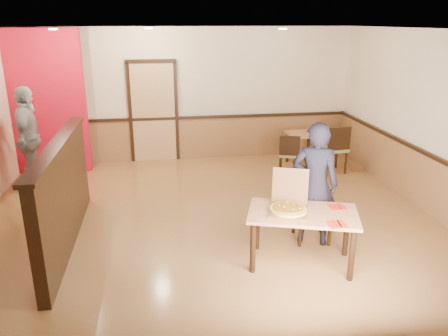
# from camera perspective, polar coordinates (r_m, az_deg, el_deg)

# --- Properties ---
(floor) EXTENTS (7.00, 7.00, 0.00)m
(floor) POSITION_cam_1_polar(r_m,az_deg,el_deg) (6.55, -1.59, -7.67)
(floor) COLOR #A77240
(floor) RESTS_ON ground
(ceiling) EXTENTS (7.00, 7.00, 0.00)m
(ceiling) POSITION_cam_1_polar(r_m,az_deg,el_deg) (5.87, -1.85, 17.62)
(ceiling) COLOR black
(ceiling) RESTS_ON wall_back
(wall_back) EXTENTS (7.00, 0.00, 7.00)m
(wall_back) POSITION_cam_1_polar(r_m,az_deg,el_deg) (9.48, -4.38, 9.49)
(wall_back) COLOR beige
(wall_back) RESTS_ON floor
(wall_right) EXTENTS (0.00, 7.00, 7.00)m
(wall_right) POSITION_cam_1_polar(r_m,az_deg,el_deg) (7.35, 26.59, 4.86)
(wall_right) COLOR beige
(wall_right) RESTS_ON floor
(wainscot_back) EXTENTS (7.00, 0.04, 0.90)m
(wainscot_back) POSITION_cam_1_polar(r_m,az_deg,el_deg) (9.65, -4.23, 3.88)
(wainscot_back) COLOR brown
(wainscot_back) RESTS_ON floor
(chair_rail_back) EXTENTS (7.00, 0.06, 0.06)m
(chair_rail_back) POSITION_cam_1_polar(r_m,az_deg,el_deg) (9.52, -4.29, 6.59)
(chair_rail_back) COLOR black
(chair_rail_back) RESTS_ON wall_back
(wainscot_right) EXTENTS (0.04, 7.00, 0.90)m
(wainscot_right) POSITION_cam_1_polar(r_m,az_deg,el_deg) (7.59, 25.37, -2.10)
(wainscot_right) COLOR brown
(wainscot_right) RESTS_ON floor
(chair_rail_right) EXTENTS (0.06, 7.00, 0.06)m
(chair_rail_right) POSITION_cam_1_polar(r_m,az_deg,el_deg) (7.44, 25.74, 1.28)
(chair_rail_right) COLOR black
(chair_rail_right) RESTS_ON wall_right
(back_door) EXTENTS (0.90, 0.06, 2.10)m
(back_door) POSITION_cam_1_polar(r_m,az_deg,el_deg) (9.47, -9.18, 7.15)
(back_door) COLOR tan
(back_door) RESTS_ON wall_back
(booth_partition) EXTENTS (0.20, 3.10, 1.44)m
(booth_partition) POSITION_cam_1_polar(r_m,az_deg,el_deg) (6.17, -20.20, -3.15)
(booth_partition) COLOR black
(booth_partition) RESTS_ON floor
(red_accent_panel) EXTENTS (1.60, 0.20, 2.78)m
(red_accent_panel) POSITION_cam_1_polar(r_m,az_deg,el_deg) (9.22, -22.57, 7.86)
(red_accent_panel) COLOR red
(red_accent_panel) RESTS_ON floor
(spot_a) EXTENTS (0.14, 0.14, 0.02)m
(spot_a) POSITION_cam_1_polar(r_m,az_deg,el_deg) (7.79, -21.42, 16.53)
(spot_a) COLOR beige
(spot_a) RESTS_ON ceiling
(spot_b) EXTENTS (0.14, 0.14, 0.02)m
(spot_b) POSITION_cam_1_polar(r_m,az_deg,el_deg) (8.33, -9.81, 17.56)
(spot_b) COLOR beige
(spot_b) RESTS_ON ceiling
(spot_c) EXTENTS (0.14, 0.14, 0.02)m
(spot_c) POSITION_cam_1_polar(r_m,az_deg,el_deg) (7.63, 7.70, 17.57)
(spot_c) COLOR beige
(spot_c) RESTS_ON ceiling
(main_table) EXTENTS (1.48, 1.11, 0.70)m
(main_table) POSITION_cam_1_polar(r_m,az_deg,el_deg) (5.46, 10.22, -6.72)
(main_table) COLOR tan
(main_table) RESTS_ON floor
(diner_chair) EXTENTS (0.53, 0.53, 0.99)m
(diner_chair) POSITION_cam_1_polar(r_m,az_deg,el_deg) (6.17, 11.36, -4.28)
(diner_chair) COLOR olive
(diner_chair) RESTS_ON floor
(side_chair_left) EXTENTS (0.52, 0.52, 0.83)m
(side_chair_left) POSITION_cam_1_polar(r_m,az_deg,el_deg) (8.65, 8.55, 1.99)
(side_chair_left) COLOR olive
(side_chair_left) RESTS_ON floor
(side_chair_right) EXTENTS (0.52, 0.52, 0.97)m
(side_chair_right) POSITION_cam_1_polar(r_m,az_deg,el_deg) (8.93, 14.29, 2.67)
(side_chair_right) COLOR olive
(side_chair_right) RESTS_ON floor
(side_table) EXTENTS (0.67, 0.67, 0.68)m
(side_table) POSITION_cam_1_polar(r_m,az_deg,el_deg) (9.34, 10.24, 3.52)
(side_table) COLOR tan
(side_table) RESTS_ON floor
(diner) EXTENTS (0.73, 0.62, 1.70)m
(diner) POSITION_cam_1_polar(r_m,az_deg,el_deg) (5.92, 11.74, -2.09)
(diner) COLOR black
(diner) RESTS_ON floor
(passerby) EXTENTS (0.54, 1.12, 1.86)m
(passerby) POSITION_cam_1_polar(r_m,az_deg,el_deg) (8.44, -24.11, 3.47)
(passerby) COLOR #9A9AA2
(passerby) RESTS_ON floor
(pizza_box) EXTENTS (0.60, 0.65, 0.47)m
(pizza_box) POSITION_cam_1_polar(r_m,az_deg,el_deg) (5.38, 8.42, -5.02)
(pizza_box) COLOR brown
(pizza_box) RESTS_ON main_table
(pizza) EXTENTS (0.55, 0.55, 0.03)m
(pizza) POSITION_cam_1_polar(r_m,az_deg,el_deg) (5.34, 8.39, -5.35)
(pizza) COLOR gold
(pizza) RESTS_ON pizza_box
(napkin_near) EXTENTS (0.22, 0.22, 0.01)m
(napkin_near) POSITION_cam_1_polar(r_m,az_deg,el_deg) (5.18, 14.56, -7.11)
(napkin_near) COLOR red
(napkin_near) RESTS_ON main_table
(napkin_far) EXTENTS (0.22, 0.22, 0.01)m
(napkin_far) POSITION_cam_1_polar(r_m,az_deg,el_deg) (5.64, 14.53, -4.94)
(napkin_far) COLOR red
(napkin_far) RESTS_ON main_table
(condiment) EXTENTS (0.06, 0.06, 0.14)m
(condiment) POSITION_cam_1_polar(r_m,az_deg,el_deg) (9.24, 11.27, 4.83)
(condiment) COLOR #8D5919
(condiment) RESTS_ON side_table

